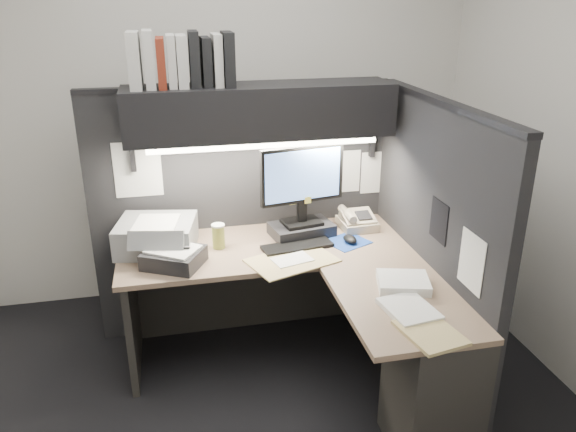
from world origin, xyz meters
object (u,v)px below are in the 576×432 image
object	(u,v)px
monitor	(302,201)
coffee_cup	(218,237)
telephone	(357,221)
desk	(343,332)
overhead_shelf	(260,111)
printer	(157,235)
notebook_stack	(174,258)
keyboard	(297,246)

from	to	relation	value
monitor	coffee_cup	distance (m)	0.55
telephone	monitor	bearing A→B (deg)	-176.36
desk	overhead_shelf	distance (m)	1.33
telephone	printer	distance (m)	1.25
overhead_shelf	notebook_stack	distance (m)	0.97
overhead_shelf	keyboard	size ratio (longest dim) A/B	3.69
printer	notebook_stack	bearing A→B (deg)	-58.40
monitor	keyboard	bearing A→B (deg)	-121.84
desk	monitor	distance (m)	0.85
desk	coffee_cup	distance (m)	0.91
telephone	notebook_stack	xyz separation A→B (m)	(-1.16, -0.29, 0.00)
keyboard	notebook_stack	bearing A→B (deg)	177.26
desk	overhead_shelf	world-z (taller)	overhead_shelf
overhead_shelf	monitor	bearing A→B (deg)	-19.58
desk	printer	xyz separation A→B (m)	(-0.94, 0.65, 0.37)
overhead_shelf	monitor	size ratio (longest dim) A/B	2.73
overhead_shelf	telephone	world-z (taller)	overhead_shelf
desk	keyboard	bearing A→B (deg)	105.74
telephone	notebook_stack	size ratio (longest dim) A/B	0.76
overhead_shelf	monitor	xyz separation A→B (m)	(0.23, -0.08, -0.54)
keyboard	notebook_stack	world-z (taller)	notebook_stack
telephone	printer	size ratio (longest dim) A/B	0.53
desk	monitor	xyz separation A→B (m)	(-0.07, 0.67, 0.51)
notebook_stack	overhead_shelf	bearing A→B (deg)	31.16
telephone	coffee_cup	distance (m)	0.90
desk	notebook_stack	bearing A→B (deg)	154.02
coffee_cup	keyboard	bearing A→B (deg)	-13.00
desk	notebook_stack	size ratio (longest dim) A/B	5.65
printer	coffee_cup	bearing A→B (deg)	1.64
keyboard	telephone	world-z (taller)	telephone
monitor	overhead_shelf	bearing A→B (deg)	150.22
desk	notebook_stack	world-z (taller)	notebook_stack
coffee_cup	notebook_stack	world-z (taller)	coffee_cup
telephone	notebook_stack	distance (m)	1.20
keyboard	overhead_shelf	bearing A→B (deg)	113.24
monitor	printer	distance (m)	0.89
coffee_cup	printer	xyz separation A→B (m)	(-0.35, 0.06, 0.02)
keyboard	notebook_stack	size ratio (longest dim) A/B	1.40
telephone	desk	bearing A→B (deg)	-115.48
notebook_stack	keyboard	bearing A→B (deg)	5.84
coffee_cup	desk	bearing A→B (deg)	-45.22
desk	keyboard	world-z (taller)	keyboard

